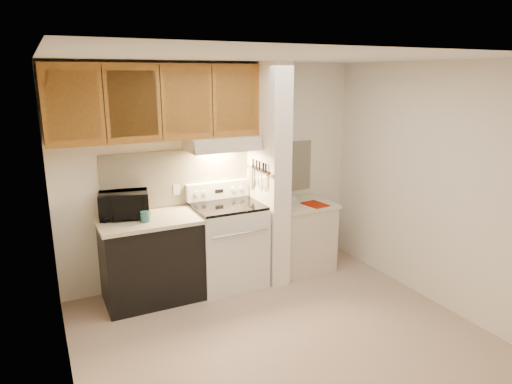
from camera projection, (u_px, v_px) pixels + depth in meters
floor at (276, 331)px, 4.33m from camera, size 3.60×3.60×0.00m
ceiling at (279, 57)px, 3.71m from camera, size 3.60×3.60×0.00m
wall_back at (215, 172)px, 5.32m from camera, size 3.60×2.50×0.02m
wall_left at (57, 235)px, 3.25m from camera, size 0.02×3.00×2.50m
wall_right at (427, 183)px, 4.79m from camera, size 0.02×3.00×2.50m
backsplash at (216, 174)px, 5.32m from camera, size 2.60×0.02×0.63m
range_body at (228, 246)px, 5.22m from camera, size 0.76×0.65×0.92m
oven_window at (239, 252)px, 4.94m from camera, size 0.50×0.01×0.30m
oven_handle at (241, 234)px, 4.85m from camera, size 0.65×0.02×0.02m
cooktop at (227, 206)px, 5.10m from camera, size 0.74×0.64×0.03m
range_backguard at (218, 190)px, 5.32m from camera, size 0.76×0.08×0.20m
range_display at (219, 191)px, 5.28m from camera, size 0.10×0.01×0.04m
range_knob_left_outer at (196, 194)px, 5.16m from camera, size 0.05×0.02×0.05m
range_knob_left_inner at (205, 193)px, 5.20m from camera, size 0.05×0.02×0.05m
range_knob_right_inner at (233, 189)px, 5.36m from camera, size 0.05×0.02×0.05m
range_knob_right_outer at (241, 188)px, 5.40m from camera, size 0.05×0.02×0.05m
dishwasher_front at (152, 261)px, 4.86m from camera, size 1.00×0.63×0.87m
left_countertop at (149, 220)px, 4.75m from camera, size 1.04×0.67×0.04m
spoon_rest at (140, 214)px, 4.84m from camera, size 0.23×0.08×0.02m
teal_jar at (145, 217)px, 4.62m from camera, size 0.11×0.11×0.11m
outlet at (177, 190)px, 5.13m from camera, size 0.08×0.01×0.12m
microwave at (124, 205)px, 4.73m from camera, size 0.55×0.42×0.27m
partition_pillar at (268, 174)px, 5.24m from camera, size 0.22×0.70×2.50m
pillar_trim at (259, 171)px, 5.18m from camera, size 0.01×0.70×0.04m
knife_strip at (261, 170)px, 5.12m from camera, size 0.02×0.42×0.04m
knife_blade_a at (266, 181)px, 5.02m from camera, size 0.01×0.03×0.16m
knife_handle_a at (266, 168)px, 4.98m from camera, size 0.02×0.02×0.10m
knife_blade_b at (263, 181)px, 5.07m from camera, size 0.01×0.04×0.18m
knife_handle_b at (263, 167)px, 5.03m from camera, size 0.02×0.02×0.10m
knife_blade_c at (259, 180)px, 5.15m from camera, size 0.01×0.04×0.20m
knife_handle_c at (260, 166)px, 5.11m from camera, size 0.02×0.02×0.10m
knife_blade_d at (256, 177)px, 5.22m from camera, size 0.01×0.04×0.16m
knife_handle_d at (257, 165)px, 5.17m from camera, size 0.02×0.02×0.10m
knife_blade_e at (254, 177)px, 5.28m from camera, size 0.01×0.04×0.18m
knife_handle_e at (253, 163)px, 5.25m from camera, size 0.02×0.02×0.10m
oven_mitt at (251, 177)px, 5.34m from camera, size 0.03×0.09×0.22m
right_cab_base at (300, 237)px, 5.65m from camera, size 0.70×0.60×0.81m
right_countertop at (301, 204)px, 5.54m from camera, size 0.74×0.64×0.04m
red_folder at (315, 204)px, 5.45m from camera, size 0.26×0.33×0.01m
white_box at (290, 198)px, 5.66m from camera, size 0.18×0.15×0.04m
range_hood at (222, 143)px, 5.04m from camera, size 0.78×0.44×0.15m
hood_lip at (229, 150)px, 4.87m from camera, size 0.78×0.04×0.06m
upper_cabinets at (157, 102)px, 4.67m from camera, size 2.18×0.33×0.77m
cab_door_a at (73, 106)px, 4.18m from camera, size 0.46×0.01×0.63m
cab_gap_a at (104, 105)px, 4.29m from camera, size 0.01×0.01×0.73m
cab_door_b at (133, 104)px, 4.41m from camera, size 0.46×0.01×0.63m
cab_gap_b at (161, 103)px, 4.53m from camera, size 0.01×0.01×0.73m
cab_door_c at (187, 102)px, 4.64m from camera, size 0.46×0.01×0.63m
cab_gap_c at (212, 102)px, 4.76m from camera, size 0.01×0.01×0.73m
cab_door_d at (236, 101)px, 4.88m from camera, size 0.46×0.01×0.63m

